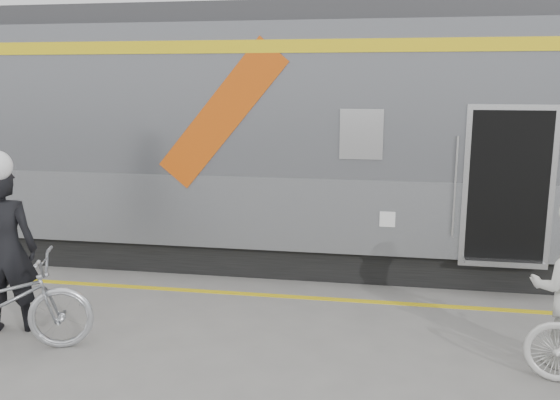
# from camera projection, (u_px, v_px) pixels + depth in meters

# --- Properties ---
(ground) EXTENTS (90.00, 90.00, 0.00)m
(ground) POSITION_uv_depth(u_px,v_px,m) (258.00, 369.00, 6.24)
(ground) COLOR slate
(ground) RESTS_ON ground
(train) EXTENTS (24.00, 3.17, 4.10)m
(train) POSITION_uv_depth(u_px,v_px,m) (353.00, 138.00, 9.76)
(train) COLOR black
(train) RESTS_ON ground
(safety_strip) EXTENTS (24.00, 0.12, 0.01)m
(safety_strip) POSITION_uv_depth(u_px,v_px,m) (290.00, 297.00, 8.32)
(safety_strip) COLOR yellow
(safety_strip) RESTS_ON ground
(man) EXTENTS (0.85, 0.69, 2.02)m
(man) POSITION_uv_depth(u_px,v_px,m) (5.00, 250.00, 7.03)
(man) COLOR black
(man) RESTS_ON ground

